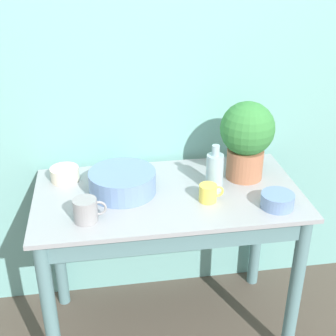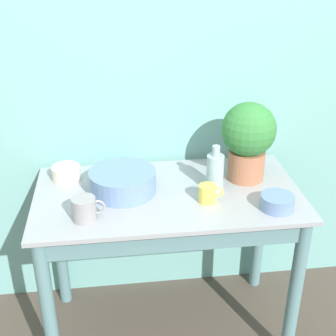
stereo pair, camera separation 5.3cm
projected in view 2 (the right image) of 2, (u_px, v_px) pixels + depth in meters
wall_back at (158, 78)px, 2.19m from camera, size 6.00×0.05×2.40m
counter_table at (169, 228)px, 2.11m from camera, size 1.17×0.62×0.79m
potted_plant at (248, 137)px, 2.08m from camera, size 0.24×0.24×0.36m
bowl_wash_large at (123, 181)px, 2.04m from camera, size 0.29×0.29×0.10m
bottle_tall at (215, 171)px, 2.04m from camera, size 0.08×0.08×0.21m
mug_grey at (85, 209)px, 1.84m from camera, size 0.13×0.10×0.10m
mug_yellow at (208, 194)px, 1.97m from camera, size 0.11×0.08×0.08m
bowl_small_blue at (277, 202)px, 1.92m from camera, size 0.14×0.14×0.06m
bowl_small_cream at (66, 173)px, 2.15m from camera, size 0.13×0.13×0.06m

